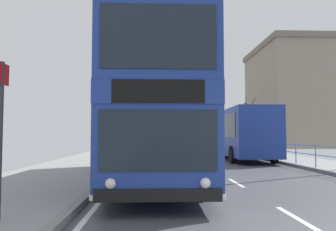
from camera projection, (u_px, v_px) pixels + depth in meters
The scene contains 5 objects.
double_decker_bus_main at pixel (156, 114), 11.55m from camera, with size 2.73×10.50×4.33m.
background_bus_far_lane at pixel (240, 133), 22.27m from camera, with size 2.73×9.96×3.14m.
bus_stop_sign_near at pixel (1, 122), 5.72m from camera, with size 0.08×0.44×2.66m.
bare_tree_far_00 at pixel (246, 125), 33.49m from camera, with size 1.83×1.89×5.30m.
background_building_00 at pixel (302, 96), 46.05m from camera, with size 12.20×14.44×13.58m.
Camera 1 is at (-2.67, -3.78, 1.55)m, focal length 36.52 mm.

